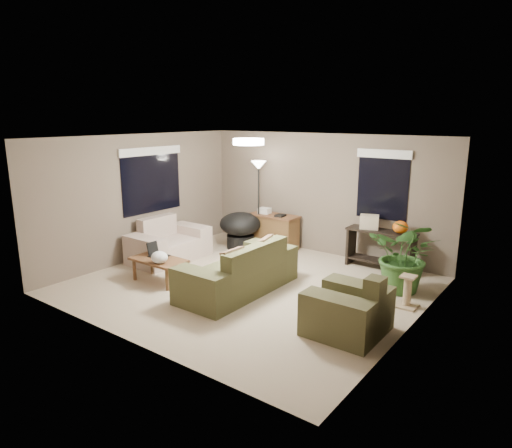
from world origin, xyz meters
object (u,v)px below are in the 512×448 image
Objects in this scene: main_sofa at (240,274)px; papasan_chair at (240,227)px; coffee_table at (159,262)px; floor_lamp at (259,176)px; desk at (274,231)px; cat_scratching_post at (407,293)px; loveseat at (168,245)px; console_table at (380,246)px; armchair at (348,311)px; houseplant at (406,263)px.

main_sofa reaches higher than papasan_chair.
main_sofa is at bearing 19.52° from coffee_table.
main_sofa is at bearing -60.19° from floor_lamp.
cat_scratching_post is at bearing -22.07° from desk.
loveseat is 1.45× the size of desk.
coffee_table is 4.11m from console_table.
desk reaches higher than cat_scratching_post.
console_table is (1.40, 2.49, 0.14)m from main_sofa.
loveseat is at bearing -114.20° from papasan_chair.
main_sofa is at bearing 172.30° from armchair.
loveseat is at bearing -151.31° from console_table.
floor_lamp is 3.82× the size of cat_scratching_post.
cat_scratching_post is at bearing 74.90° from armchair.
desk is at bearing 112.45° from main_sofa.
houseplant reaches higher than loveseat.
papasan_chair is at bearing 93.75° from coffee_table.
console_table is 3.03m from papasan_chair.
desk is (-1.00, 2.41, 0.08)m from main_sofa.
coffee_table is 4.14m from cat_scratching_post.
cat_scratching_post is (4.01, -0.95, -0.25)m from papasan_chair.
cat_scratching_post is (0.35, 1.31, -0.08)m from armchair.
main_sofa is 4.40× the size of cat_scratching_post.
console_table is at bearing 28.69° from loveseat.
desk is 0.58× the size of floor_lamp.
houseplant reaches higher than armchair.
desk is at bearing 81.71° from coffee_table.
papasan_chair is at bearing -139.13° from floor_lamp.
papasan_chair is 3.78m from houseplant.
armchair is 1.36m from cat_scratching_post.
floor_lamp is at bearing 119.81° from main_sofa.
coffee_table is at bearing -86.25° from papasan_chair.
console_table is 1.04× the size of houseplant.
floor_lamp reaches higher than cat_scratching_post.
houseplant is at bearing -14.29° from desk.
desk is 2.20× the size of cat_scratching_post.
coffee_table is 0.80× the size of houseplant.
coffee_table is at bearing -49.78° from loveseat.
coffee_table is 2.00× the size of cat_scratching_post.
loveseat is 1.23× the size of console_table.
coffee_table is (-3.50, -0.22, 0.06)m from armchair.
loveseat is at bearing -173.40° from cat_scratching_post.
floor_lamp is (0.97, 1.76, 1.30)m from loveseat.
floor_lamp reaches higher than coffee_table.
houseplant reaches higher than main_sofa.
main_sofa is 2.42× the size of papasan_chair.
armchair is at bearing -105.10° from cat_scratching_post.
floor_lamp reaches higher than armchair.
cat_scratching_post is at bearing -66.97° from houseplant.
main_sofa is 2.71m from houseplant.
armchair is at bearing -93.23° from houseplant.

